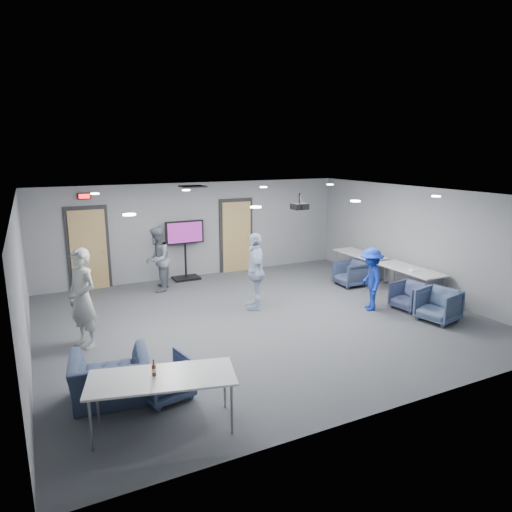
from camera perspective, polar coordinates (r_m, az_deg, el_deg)
name	(u,v)px	position (r m, az deg, el deg)	size (l,w,h in m)	color
floor	(260,319)	(10.02, 0.53, -7.84)	(9.00, 9.00, 0.00)	#383B40
ceiling	(260,194)	(9.40, 0.56, 7.73)	(9.00, 9.00, 0.00)	white
wall_back	(197,230)	(13.24, -7.33, 3.27)	(9.00, 0.02, 2.70)	slate
wall_front	(395,320)	(6.46, 16.96, -7.63)	(9.00, 0.02, 2.70)	slate
wall_left	(22,286)	(8.64, -27.18, -3.33)	(0.02, 8.00, 2.70)	slate
wall_right	(418,240)	(12.29, 19.62, 1.86)	(0.02, 8.00, 2.70)	slate
door_left	(89,249)	(12.61, -20.19, 0.78)	(1.06, 0.17, 2.24)	black
door_right	(236,236)	(13.68, -2.47, 2.48)	(1.06, 0.17, 2.24)	black
exit_sign	(84,196)	(12.39, -20.68, 7.02)	(0.32, 0.08, 0.16)	black
hvac_diffuser	(193,186)	(11.79, -7.89, 8.61)	(0.60, 0.60, 0.03)	black
downlights	(260,195)	(9.40, 0.56, 7.64)	(6.18, 3.78, 0.02)	white
person_a	(82,298)	(8.95, -20.88, -4.98)	(0.68, 0.45, 1.87)	#9A9D9A
person_b	(158,259)	(12.00, -12.21, -0.41)	(0.82, 0.64, 1.68)	slate
person_c	(255,271)	(10.42, -0.07, -1.89)	(1.04, 0.43, 1.77)	#ADC1DF
person_d	(371,279)	(10.69, 14.15, -2.82)	(0.93, 0.54, 1.44)	#172D97
chair_right_a	(350,273)	(12.57, 11.72, -2.15)	(0.72, 0.74, 0.67)	#313B55
chair_right_b	(409,296)	(11.08, 18.57, -4.76)	(0.67, 0.69, 0.62)	#3C4567
chair_right_c	(438,305)	(10.53, 21.83, -5.75)	(0.75, 0.77, 0.70)	#3B4A67
chair_front_a	(165,378)	(7.06, -11.25, -14.71)	(0.67, 0.69, 0.63)	#3C4A69
chair_front_b	(110,378)	(7.16, -17.74, -14.33)	(1.09, 0.95, 0.71)	#34405B
table_right_a	(360,255)	(13.25, 12.89, 0.10)	(0.69, 1.66, 0.73)	silver
table_right_b	(410,270)	(11.89, 18.65, -1.71)	(0.76, 1.81, 0.73)	silver
table_front_left	(162,380)	(6.21, -11.68, -14.91)	(2.01, 1.22, 0.73)	silver
bottle_front	(154,370)	(6.20, -12.64, -13.70)	(0.06, 0.06, 0.23)	#5E2A10
bottle_right	(367,252)	(13.05, 13.67, 0.48)	(0.06, 0.06, 0.24)	#5E2A10
snack_box	(368,255)	(12.94, 13.88, 0.07)	(0.20, 0.14, 0.05)	#CB4C32
wrapper	(415,270)	(11.67, 19.23, -1.68)	(0.20, 0.14, 0.05)	white
tv_stand	(185,246)	(12.94, -8.85, 1.19)	(1.09, 0.52, 1.68)	black
projector	(300,206)	(9.89, 5.48, 6.22)	(0.33, 0.32, 0.35)	black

